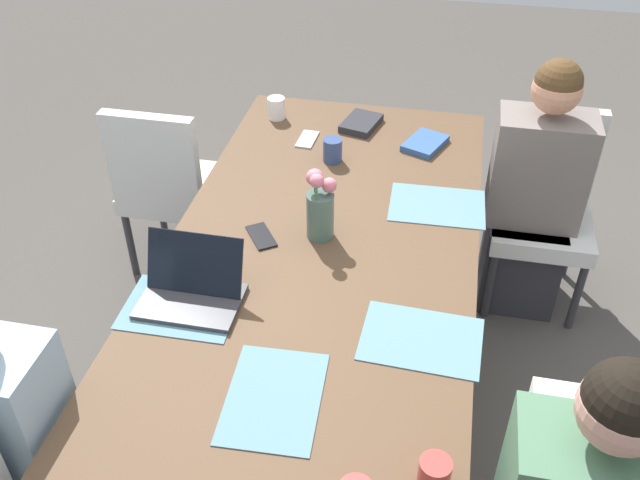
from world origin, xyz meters
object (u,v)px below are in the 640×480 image
object	(u,v)px
person_far_left_far	(532,203)
coffee_mug_near_right	(434,473)
coffee_mug_centre_right	(276,108)
chair_near_right_mid	(168,181)
book_red_cover	(362,123)
chair_far_left_far	(544,200)
coffee_mug_centre_left	(333,150)
phone_black	(261,236)
phone_silver	(307,139)
person_near_left_mid	(8,450)
laptop_near_left_mid	(192,290)
dining_table	(320,266)
flower_vase	(320,208)
book_blue_cover	(425,143)

from	to	relation	value
person_far_left_far	coffee_mug_near_right	xyz separation A→B (m)	(1.65, -0.33, 0.27)
coffee_mug_near_right	coffee_mug_centre_right	distance (m)	1.97
chair_near_right_mid	book_red_cover	distance (m)	0.95
chair_far_left_far	chair_near_right_mid	bearing A→B (deg)	-83.72
chair_far_left_far	coffee_mug_centre_right	world-z (taller)	chair_far_left_far
coffee_mug_near_right	coffee_mug_centre_left	world-z (taller)	coffee_mug_centre_left
phone_black	coffee_mug_centre_right	bearing A→B (deg)	156.34
coffee_mug_centre_right	phone_silver	bearing A→B (deg)	46.34
coffee_mug_centre_left	book_red_cover	xyz separation A→B (m)	(-0.32, 0.07, -0.03)
coffee_mug_centre_left	book_red_cover	bearing A→B (deg)	166.87
person_near_left_mid	laptop_near_left_mid	distance (m)	0.71
dining_table	coffee_mug_near_right	xyz separation A→B (m)	(0.84, 0.46, 0.11)
dining_table	flower_vase	world-z (taller)	flower_vase
coffee_mug_centre_left	phone_silver	xyz separation A→B (m)	(-0.15, -0.14, -0.05)
person_near_left_mid	flower_vase	size ratio (longest dim) A/B	4.32
dining_table	flower_vase	xyz separation A→B (m)	(-0.09, -0.02, 0.19)
person_far_left_far	coffee_mug_centre_right	bearing A→B (deg)	-96.15
laptop_near_left_mid	phone_silver	xyz separation A→B (m)	(-1.08, 0.14, -0.04)
book_red_cover	phone_silver	xyz separation A→B (m)	(0.17, -0.22, -0.01)
person_far_left_far	phone_black	distance (m)	1.29
chair_near_right_mid	coffee_mug_centre_right	distance (m)	0.62
dining_table	phone_silver	distance (m)	0.79
person_far_left_far	book_red_cover	distance (m)	0.83
coffee_mug_centre_right	phone_silver	size ratio (longest dim) A/B	0.67
chair_far_left_far	laptop_near_left_mid	world-z (taller)	laptop_near_left_mid
person_far_left_far	book_blue_cover	bearing A→B (deg)	-90.45
flower_vase	phone_black	xyz separation A→B (m)	(0.05, -0.20, -0.12)
person_near_left_mid	coffee_mug_near_right	world-z (taller)	person_near_left_mid
chair_near_right_mid	book_red_cover	size ratio (longest dim) A/B	4.50
laptop_near_left_mid	person_far_left_far	bearing A→B (deg)	134.78
chair_far_left_far	book_red_cover	bearing A→B (deg)	-93.35
chair_near_right_mid	laptop_near_left_mid	xyz separation A→B (m)	(1.02, 0.52, 0.30)
phone_black	phone_silver	xyz separation A→B (m)	(-0.72, 0.01, 0.00)
flower_vase	phone_black	world-z (taller)	flower_vase
coffee_mug_centre_left	coffee_mug_near_right	bearing A→B (deg)	19.94
laptop_near_left_mid	coffee_mug_centre_right	size ratio (longest dim) A/B	3.20
coffee_mug_centre_left	coffee_mug_centre_right	distance (m)	0.46
flower_vase	phone_black	distance (m)	0.24
book_blue_cover	coffee_mug_centre_right	bearing A→B (deg)	-78.23
laptop_near_left_mid	coffee_mug_near_right	world-z (taller)	laptop_near_left_mid
flower_vase	laptop_near_left_mid	world-z (taller)	flower_vase
person_far_left_far	phone_black	size ratio (longest dim) A/B	7.97
phone_black	coffee_mug_centre_left	bearing A→B (deg)	130.59
coffee_mug_centre_left	coffee_mug_centre_right	world-z (taller)	same
person_near_left_mid	phone_silver	bearing A→B (deg)	160.51
coffee_mug_centre_right	phone_black	world-z (taller)	coffee_mug_centre_right
chair_far_left_far	chair_near_right_mid	distance (m)	1.73
coffee_mug_centre_right	book_red_cover	distance (m)	0.40
flower_vase	phone_black	bearing A→B (deg)	-75.50
person_near_left_mid	chair_near_right_mid	size ratio (longest dim) A/B	1.33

